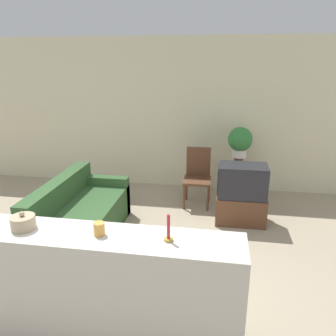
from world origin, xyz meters
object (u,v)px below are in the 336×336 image
Objects in this scene: couch at (80,217)px; wooden_chair at (198,174)px; television at (242,181)px; potted_plant at (240,141)px; decorative_bowl at (23,222)px.

couch is 2.02m from wooden_chair.
wooden_chair reaches higher than couch.
television is 1.03m from potted_plant.
decorative_bowl is at bearing -80.59° from couch.
decorative_bowl is (0.26, -1.56, 0.75)m from couch.
decorative_bowl is (-1.86, -3.34, 0.03)m from potted_plant.
television is 1.36× the size of potted_plant.
wooden_chair is at bearing -149.73° from potted_plant.
potted_plant is (0.67, 0.39, 0.50)m from wooden_chair.
decorative_bowl is (-1.19, -2.95, 0.53)m from wooden_chair.
television is 0.89m from wooden_chair.
decorative_bowl is (-1.87, -2.38, 0.40)m from television.
potted_plant is at bearing 39.95° from couch.
decorative_bowl reaches higher than couch.
potted_plant reaches higher than decorative_bowl.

